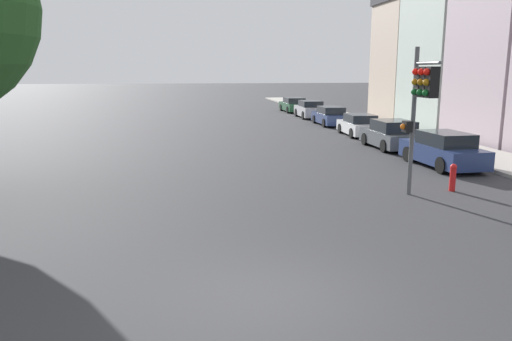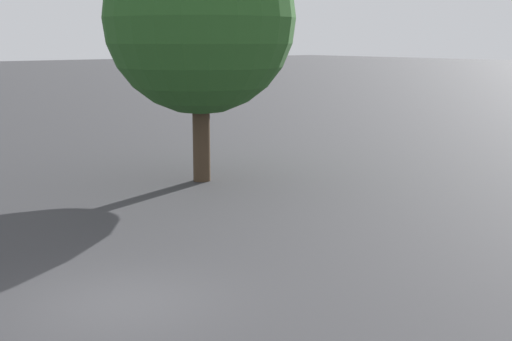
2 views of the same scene
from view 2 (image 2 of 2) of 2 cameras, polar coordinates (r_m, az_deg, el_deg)
name	(u,v)px [view 2 (image 2 of 2)]	position (r m, az deg, el deg)	size (l,w,h in m)	color
ground_plane	(119,303)	(14.39, -10.90, -10.41)	(300.00, 300.00, 0.00)	#333335
street_tree	(200,19)	(25.48, -4.53, 12.02)	(6.73, 6.73, 9.16)	#423323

